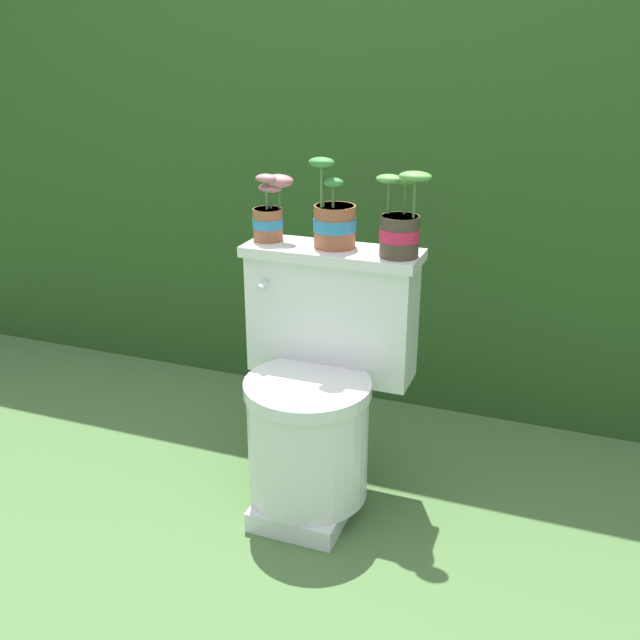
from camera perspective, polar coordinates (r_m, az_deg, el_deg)
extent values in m
plane|color=#4C703D|center=(2.19, -2.98, -14.66)|extent=(12.00, 12.00, 0.00)
cube|color=#284C1E|center=(2.85, 5.72, 12.49)|extent=(4.16, 0.69, 1.70)
cube|color=silver|center=(2.17, -0.94, -14.16)|extent=(0.26, 0.33, 0.06)
cylinder|color=silver|center=(2.06, -0.97, -9.85)|extent=(0.34, 0.34, 0.32)
cylinder|color=silver|center=(1.97, -1.00, -5.44)|extent=(0.36, 0.36, 0.04)
cube|color=silver|center=(2.09, 0.94, 0.28)|extent=(0.49, 0.15, 0.36)
cube|color=silver|center=(2.02, 0.98, 5.38)|extent=(0.51, 0.18, 0.03)
cylinder|color=silver|center=(2.02, -4.59, 2.72)|extent=(0.02, 0.05, 0.02)
cylinder|color=#9E5638|center=(2.09, -4.19, 7.63)|extent=(0.09, 0.09, 0.09)
cylinder|color=#2D84BC|center=(2.09, -4.20, 7.75)|extent=(0.09, 0.09, 0.03)
cylinder|color=#332319|center=(2.08, -4.22, 8.72)|extent=(0.08, 0.08, 0.01)
cylinder|color=#4C753D|center=(2.08, -3.97, 9.59)|extent=(0.01, 0.01, 0.05)
ellipsoid|color=#B26B75|center=(2.08, -4.00, 10.48)|extent=(0.07, 0.05, 0.03)
cylinder|color=#4C753D|center=(2.07, -4.29, 9.93)|extent=(0.01, 0.01, 0.08)
ellipsoid|color=#B26B75|center=(2.06, -4.33, 11.24)|extent=(0.06, 0.04, 0.03)
cylinder|color=#4C753D|center=(2.08, -3.30, 9.83)|extent=(0.01, 0.01, 0.07)
ellipsoid|color=#B26B75|center=(2.07, -3.33, 11.05)|extent=(0.09, 0.06, 0.04)
cylinder|color=#9E5638|center=(2.02, 1.19, 7.51)|extent=(0.12, 0.12, 0.12)
cylinder|color=#2D84BC|center=(2.02, 1.19, 7.67)|extent=(0.12, 0.12, 0.04)
cylinder|color=#332319|center=(2.00, 1.20, 8.98)|extent=(0.11, 0.11, 0.01)
cylinder|color=#4C753D|center=(1.97, 1.05, 9.86)|extent=(0.01, 0.01, 0.06)
ellipsoid|color=#387F38|center=(1.96, 1.06, 10.96)|extent=(0.06, 0.04, 0.03)
cylinder|color=#4C753D|center=(1.98, 0.28, 10.66)|extent=(0.01, 0.01, 0.11)
ellipsoid|color=#387F38|center=(1.97, 0.28, 12.41)|extent=(0.06, 0.04, 0.02)
cylinder|color=#4C753D|center=(1.97, 0.12, 10.62)|extent=(0.01, 0.01, 0.11)
ellipsoid|color=#387F38|center=(1.95, 0.12, 12.52)|extent=(0.07, 0.05, 0.03)
cylinder|color=#47382D|center=(1.94, 6.37, 6.67)|extent=(0.11, 0.11, 0.11)
cylinder|color=#D1234C|center=(1.93, 6.38, 6.83)|extent=(0.11, 0.11, 0.03)
cylinder|color=#332319|center=(1.92, 6.43, 8.11)|extent=(0.10, 0.10, 0.01)
cylinder|color=#4C753D|center=(1.94, 5.51, 9.71)|extent=(0.01, 0.01, 0.09)
ellipsoid|color=#569342|center=(1.93, 5.57, 11.18)|extent=(0.07, 0.05, 0.02)
cylinder|color=#4C753D|center=(1.89, 7.55, 9.59)|extent=(0.01, 0.01, 0.10)
ellipsoid|color=#569342|center=(1.88, 7.63, 11.32)|extent=(0.09, 0.06, 0.03)
cylinder|color=#4C753D|center=(1.94, 6.80, 9.64)|extent=(0.01, 0.01, 0.08)
ellipsoid|color=#569342|center=(1.93, 6.87, 11.06)|extent=(0.06, 0.04, 0.02)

